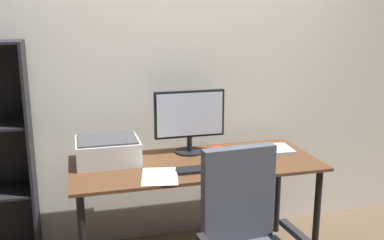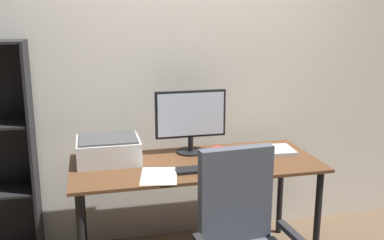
# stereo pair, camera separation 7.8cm
# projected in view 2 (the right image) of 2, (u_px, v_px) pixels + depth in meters

# --- Properties ---
(back_wall) EXTENTS (6.40, 0.10, 2.60)m
(back_wall) POSITION_uv_depth(u_px,v_px,m) (179.00, 67.00, 3.25)
(back_wall) COLOR silver
(back_wall) RESTS_ON ground
(desk) EXTENTS (1.61, 0.69, 0.74)m
(desk) POSITION_uv_depth(u_px,v_px,m) (196.00, 174.00, 2.91)
(desk) COLOR #56351E
(desk) RESTS_ON ground
(monitor) EXTENTS (0.49, 0.20, 0.44)m
(monitor) POSITION_uv_depth(u_px,v_px,m) (191.00, 118.00, 3.03)
(monitor) COLOR black
(monitor) RESTS_ON desk
(keyboard) EXTENTS (0.29, 0.11, 0.02)m
(keyboard) POSITION_uv_depth(u_px,v_px,m) (200.00, 169.00, 2.73)
(keyboard) COLOR black
(keyboard) RESTS_ON desk
(mouse) EXTENTS (0.06, 0.10, 0.03)m
(mouse) POSITION_uv_depth(u_px,v_px,m) (230.00, 165.00, 2.78)
(mouse) COLOR black
(mouse) RESTS_ON desk
(coffee_mug) EXTENTS (0.09, 0.08, 0.10)m
(coffee_mug) POSITION_uv_depth(u_px,v_px,m) (218.00, 155.00, 2.88)
(coffee_mug) COLOR #B72D28
(coffee_mug) RESTS_ON desk
(laptop) EXTENTS (0.34, 0.25, 0.02)m
(laptop) POSITION_uv_depth(u_px,v_px,m) (270.00, 150.00, 3.10)
(laptop) COLOR #B7BABC
(laptop) RESTS_ON desk
(printer) EXTENTS (0.40, 0.34, 0.16)m
(printer) POSITION_uv_depth(u_px,v_px,m) (108.00, 149.00, 2.89)
(printer) COLOR silver
(printer) RESTS_ON desk
(paper_sheet) EXTENTS (0.26, 0.33, 0.00)m
(paper_sheet) POSITION_uv_depth(u_px,v_px,m) (159.00, 176.00, 2.64)
(paper_sheet) COLOR white
(paper_sheet) RESTS_ON desk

